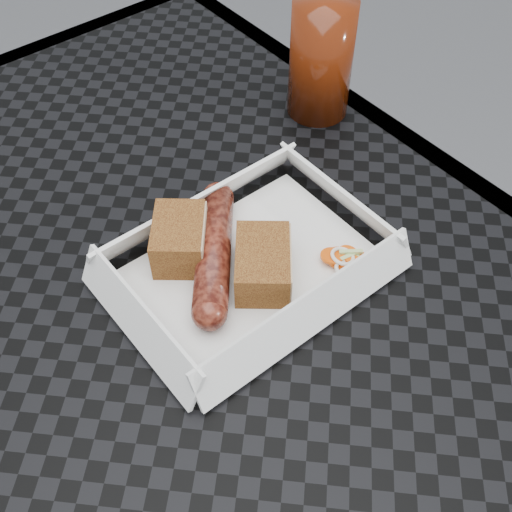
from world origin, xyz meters
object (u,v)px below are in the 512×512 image
(patio_table, at_px, (100,329))
(bratwurst, at_px, (214,251))
(drink_glass, at_px, (321,59))
(food_tray, at_px, (249,269))

(patio_table, xyz_separation_m, bratwurst, (0.11, -0.06, 0.10))
(bratwurst, xyz_separation_m, drink_glass, (0.23, 0.12, 0.05))
(bratwurst, relative_size, drink_glass, 1.02)
(patio_table, height_order, drink_glass, drink_glass)
(patio_table, bearing_deg, bratwurst, -28.42)
(patio_table, relative_size, food_tray, 3.64)
(patio_table, bearing_deg, drink_glass, 9.58)
(patio_table, height_order, bratwurst, bratwurst)
(food_tray, height_order, bratwurst, bratwurst)
(patio_table, xyz_separation_m, drink_glass, (0.34, 0.06, 0.14))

